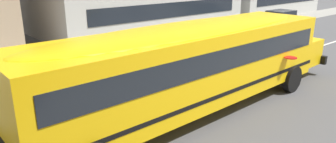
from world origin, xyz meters
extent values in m
plane|color=#4C4C4F|center=(0.00, 0.00, 0.00)|extent=(400.00, 400.00, 0.00)
cube|color=gray|center=(0.00, 7.62, 0.01)|extent=(120.00, 3.00, 0.01)
cube|color=silver|center=(0.00, 0.00, 0.00)|extent=(110.00, 0.16, 0.01)
cube|color=yellow|center=(-0.03, -1.53, 1.71)|extent=(11.75, 2.73, 2.35)
cube|color=yellow|center=(6.70, -1.49, 1.12)|extent=(1.72, 2.25, 1.17)
cube|color=black|center=(7.55, -1.49, 0.73)|extent=(0.23, 2.67, 0.38)
cube|color=black|center=(-0.03, -1.53, 2.13)|extent=(11.05, 2.77, 0.68)
cube|color=black|center=(-0.03, -1.53, 1.01)|extent=(11.77, 2.76, 0.13)
ellipsoid|color=yellow|center=(-0.03, -1.53, 2.88)|extent=(11.28, 2.51, 0.38)
cylinder|color=red|center=(3.74, -3.03, 1.59)|extent=(0.47, 0.47, 0.03)
cylinder|color=black|center=(4.43, -0.17, 0.53)|extent=(1.07, 0.30, 1.07)
cylinder|color=black|center=(4.44, -2.84, 0.53)|extent=(1.07, 0.30, 1.07)
cylinder|color=black|center=(-4.50, -0.22, 0.53)|extent=(1.07, 0.30, 1.07)
cube|color=#195B66|center=(16.89, 4.86, 0.65)|extent=(3.94, 1.79, 0.70)
cube|color=black|center=(16.74, 4.86, 1.32)|extent=(2.24, 1.61, 0.64)
cylinder|color=black|center=(18.21, 5.68, 0.30)|extent=(0.60, 0.19, 0.60)
cylinder|color=black|center=(18.17, 3.98, 0.30)|extent=(0.60, 0.19, 0.60)
cylinder|color=black|center=(15.61, 5.74, 0.30)|extent=(0.60, 0.19, 0.60)
cylinder|color=black|center=(15.57, 4.04, 0.30)|extent=(0.60, 0.19, 0.60)
cube|color=black|center=(8.72, 9.10, 1.92)|extent=(14.04, 0.04, 1.10)
camera|label=1|loc=(-7.21, -8.62, 4.67)|focal=33.73mm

